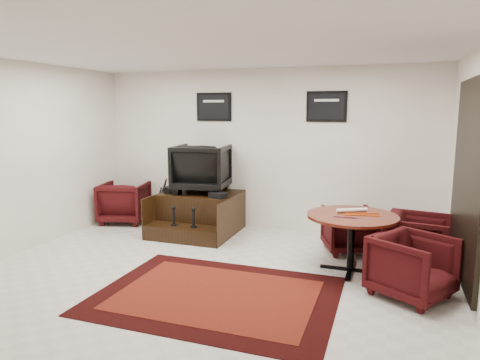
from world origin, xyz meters
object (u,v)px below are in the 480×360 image
Objects in this scene: shine_podium at (199,214)px; armchair_side at (124,200)px; table_chair_window at (418,239)px; shine_chair at (202,166)px; meeting_table at (352,222)px; table_chair_back at (349,227)px; table_chair_corner at (413,263)px.

armchair_side is (-1.60, 0.13, 0.10)m from shine_podium.
shine_chair is at bearing 86.65° from table_chair_window.
meeting_table reaches higher than table_chair_back.
table_chair_corner is at bearing -177.02° from table_chair_window.
shine_podium is 1.47× the size of shine_chair.
shine_chair is 1.26× the size of table_chair_back.
shine_podium is 2.57m from table_chair_back.
meeting_table reaches higher than shine_podium.
table_chair_back is at bearing 163.48° from shine_chair.
table_chair_back reaches higher than shine_podium.
meeting_table is 0.87m from table_chair_back.
table_chair_corner reaches higher than shine_podium.
armchair_side is 4.17m from table_chair_back.
shine_chair is at bearing 156.05° from meeting_table.
shine_chair is 1.18× the size of table_chair_corner.
armchair_side is 1.04× the size of table_chair_window.
shine_podium is 1.73× the size of table_chair_corner.
armchair_side reaches higher than shine_podium.
armchair_side is at bearing 90.63° from table_chair_window.
meeting_table is (2.65, -1.04, 0.35)m from shine_podium.
shine_chair is 2.94m from meeting_table.
table_chair_back is (2.56, -0.23, 0.05)m from shine_podium.
table_chair_corner is at bearing -39.40° from meeting_table.
table_chair_corner is at bearing 146.49° from armchair_side.
table_chair_corner is (3.37, -1.77, -0.75)m from shine_chair.
armchair_side is 1.14× the size of table_chair_back.
shine_podium is 1.62× the size of armchair_side.
shine_podium is 1.17× the size of meeting_table.
shine_chair reaches higher than armchair_side.
armchair_side is (-1.60, -0.01, -0.72)m from shine_chair.
table_chair_window is (0.92, -0.40, 0.04)m from table_chair_back.
armchair_side is at bearing 164.65° from meeting_table.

